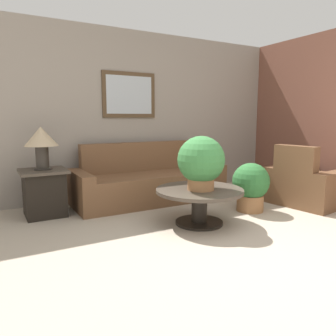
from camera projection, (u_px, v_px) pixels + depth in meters
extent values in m
plane|color=tan|center=(292.00, 255.00, 3.01)|extent=(20.00, 20.00, 0.00)
cube|color=gray|center=(149.00, 115.00, 5.39)|extent=(6.77, 0.06, 2.60)
cube|color=#4C3823|center=(129.00, 95.00, 5.13)|extent=(0.88, 0.03, 0.70)
cube|color=#B2BCC6|center=(129.00, 95.00, 5.12)|extent=(0.76, 0.01, 0.58)
cube|color=brown|center=(325.00, 115.00, 5.26)|extent=(0.06, 4.96, 2.60)
cube|color=brown|center=(150.00, 187.00, 4.93)|extent=(1.89, 0.86, 0.43)
cube|color=brown|center=(140.00, 156.00, 5.16)|extent=(1.89, 0.16, 0.45)
cube|color=brown|center=(81.00, 192.00, 4.42)|extent=(0.18, 0.86, 0.53)
cube|color=brown|center=(206.00, 178.00, 5.42)|extent=(0.18, 0.86, 0.53)
cube|color=brown|center=(309.00, 189.00, 4.82)|extent=(1.01, 0.73, 0.43)
cube|color=brown|center=(296.00, 162.00, 4.53)|extent=(0.24, 0.62, 0.45)
cube|color=brown|center=(336.00, 190.00, 4.51)|extent=(0.95, 0.31, 0.53)
cube|color=brown|center=(285.00, 181.00, 5.13)|extent=(0.95, 0.31, 0.53)
cylinder|color=black|center=(199.00, 222.00, 3.91)|extent=(0.57, 0.57, 0.03)
cylinder|color=black|center=(199.00, 207.00, 3.88)|extent=(0.19, 0.19, 0.36)
cylinder|color=#473D33|center=(200.00, 190.00, 3.85)|extent=(1.03, 1.03, 0.04)
cube|color=black|center=(44.00, 194.00, 4.20)|extent=(0.48, 0.48, 0.56)
cube|color=#473D33|center=(43.00, 171.00, 4.16)|extent=(0.57, 0.57, 0.03)
cylinder|color=#2D2823|center=(43.00, 169.00, 4.15)|extent=(0.22, 0.22, 0.02)
cylinder|color=#2D2823|center=(42.00, 157.00, 4.13)|extent=(0.16, 0.16, 0.28)
cone|color=tan|center=(41.00, 136.00, 4.09)|extent=(0.41, 0.41, 0.24)
cylinder|color=#9E6B42|center=(201.00, 184.00, 3.79)|extent=(0.31, 0.31, 0.15)
sphere|color=#387A3D|center=(201.00, 160.00, 3.75)|extent=(0.55, 0.55, 0.55)
cylinder|color=#9E6B42|center=(250.00, 203.00, 4.44)|extent=(0.36, 0.36, 0.22)
sphere|color=#2D6B33|center=(251.00, 181.00, 4.39)|extent=(0.50, 0.50, 0.50)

